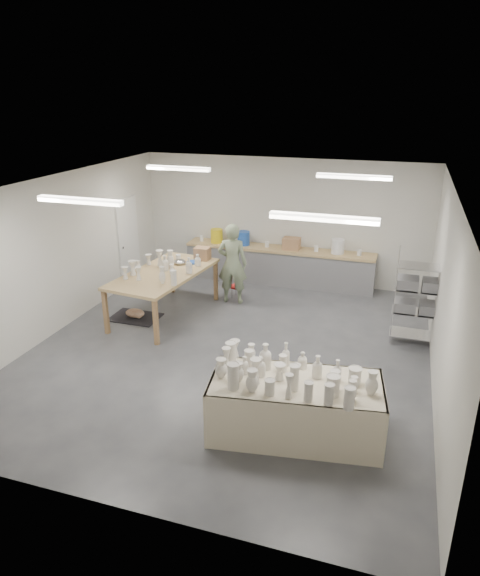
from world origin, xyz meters
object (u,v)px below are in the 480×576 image
(red_stool, at_px, (236,287))
(drying_table, at_px, (294,405))
(potter, at_px, (232,264))
(work_table, at_px, (167,271))

(red_stool, bearing_deg, drying_table, -62.83)
(potter, xyz_separation_m, red_stool, (0.00, 0.27, -0.65))
(drying_table, xyz_separation_m, work_table, (-3.39, 3.18, 0.51))
(work_table, xyz_separation_m, potter, (1.08, 1.06, -0.06))
(drying_table, relative_size, red_stool, 7.35)
(potter, distance_m, red_stool, 0.71)
(drying_table, height_order, work_table, work_table)
(drying_table, distance_m, red_stool, 5.07)
(drying_table, relative_size, work_table, 0.91)
(work_table, distance_m, red_stool, 1.85)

